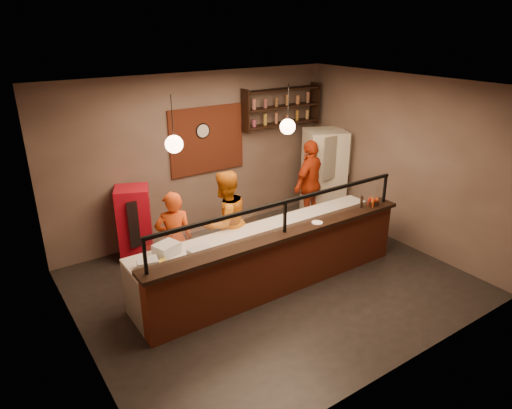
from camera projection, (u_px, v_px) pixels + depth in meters
floor at (272, 283)px, 7.61m from camera, size 6.00×6.00×0.00m
ceiling at (275, 87)px, 6.41m from camera, size 6.00×6.00×0.00m
wall_back at (198, 156)px, 8.92m from camera, size 6.00×0.00×6.00m
wall_left at (71, 243)px, 5.45m from camera, size 0.00×5.00×5.00m
wall_right at (402, 162)px, 8.57m from camera, size 0.00×5.00×5.00m
wall_front at (406, 259)px, 5.09m from camera, size 6.00×0.00×6.00m
brick_patch at (207, 140)px, 8.89m from camera, size 1.60×0.04×1.30m
service_counter at (284, 264)px, 7.19m from camera, size 4.60×0.25×1.00m
counter_ledge at (284, 234)px, 6.99m from camera, size 4.70×0.37×0.06m
worktop_cabinet at (265, 256)px, 7.60m from camera, size 4.60×0.75×0.85m
worktop at (266, 231)px, 7.43m from camera, size 4.60×0.75×0.05m
sneeze_guard at (285, 213)px, 6.86m from camera, size 4.50×0.05×0.52m
wall_shelving at (282, 107)px, 9.48m from camera, size 1.84×0.28×0.85m
wall_clock at (202, 131)px, 8.76m from camera, size 0.30×0.04×0.30m
pendant_left at (174, 144)px, 6.02m from camera, size 0.24×0.24×0.77m
pendant_right at (288, 127)px, 7.01m from camera, size 0.24×0.24×0.77m
cook_left at (174, 240)px, 7.28m from camera, size 0.68×0.54×1.63m
cook_mid at (225, 223)px, 7.66m from camera, size 1.00×0.85×1.82m
cook_right at (310, 183)px, 9.47m from camera, size 1.17×0.76×1.84m
fridge at (324, 174)px, 9.90m from camera, size 1.04×1.01×1.93m
red_cooler at (135, 223)px, 8.22m from camera, size 0.74×0.71×1.35m
pizza_dough at (263, 232)px, 7.35m from camera, size 0.49×0.49×0.01m
prep_tub_a at (148, 264)px, 6.25m from camera, size 0.32×0.28×0.14m
prep_tub_b at (167, 249)px, 6.62m from camera, size 0.41×0.37×0.17m
prep_tub_c at (201, 254)px, 6.50m from camera, size 0.36×0.32×0.16m
rolling_pin at (165, 258)px, 6.48m from camera, size 0.35×0.28×0.07m
condiment_caddy at (373, 203)px, 7.96m from camera, size 0.19×0.16×0.09m
pepper_mill at (361, 202)px, 7.85m from camera, size 0.06×0.06×0.22m
small_plate at (317, 223)px, 7.29m from camera, size 0.19×0.19×0.01m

